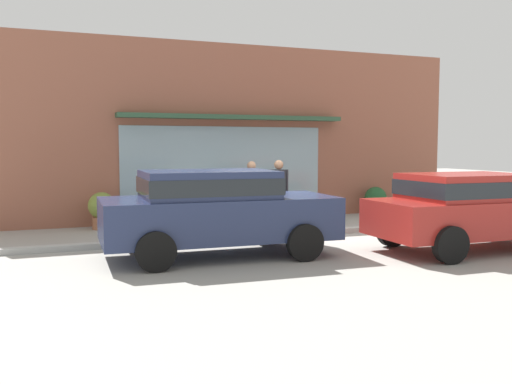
% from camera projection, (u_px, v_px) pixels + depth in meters
% --- Properties ---
extents(ground_plane, '(60.00, 60.00, 0.00)m').
position_uv_depth(ground_plane, '(275.00, 236.00, 12.84)').
color(ground_plane, '#9E9B93').
extents(curb_strip, '(14.00, 0.24, 0.12)m').
position_uv_depth(curb_strip, '(278.00, 234.00, 12.65)').
color(curb_strip, '#B2B2AD').
rests_on(curb_strip, ground_plane).
extents(storefront, '(14.00, 0.81, 4.87)m').
position_uv_depth(storefront, '(230.00, 134.00, 15.60)').
color(storefront, '#935642').
rests_on(storefront, ground_plane).
extents(fire_hydrant, '(0.40, 0.36, 0.82)m').
position_uv_depth(fire_hydrant, '(237.00, 214.00, 13.47)').
color(fire_hydrant, '#B2B2B7').
rests_on(fire_hydrant, ground_plane).
extents(pedestrian_with_handbag, '(0.68, 0.22, 1.68)m').
position_uv_depth(pedestrian_with_handbag, '(252.00, 189.00, 14.08)').
color(pedestrian_with_handbag, '#9E9384').
rests_on(pedestrian_with_handbag, ground_plane).
extents(pedestrian_passerby, '(0.49, 0.25, 1.72)m').
position_uv_depth(pedestrian_passerby, '(279.00, 189.00, 13.76)').
color(pedestrian_passerby, '#475675').
rests_on(pedestrian_passerby, ground_plane).
extents(parked_car_red, '(4.18, 2.06, 1.53)m').
position_uv_depth(parked_car_red, '(471.00, 206.00, 10.95)').
color(parked_car_red, maroon).
rests_on(parked_car_red, ground_plane).
extents(parked_car_navy, '(4.36, 2.15, 1.61)m').
position_uv_depth(parked_car_navy, '(216.00, 207.00, 10.34)').
color(parked_car_navy, navy).
rests_on(parked_car_navy, ground_plane).
extents(potted_plant_doorstep, '(0.44, 0.44, 0.60)m').
position_uv_depth(potted_plant_doorstep, '(255.00, 211.00, 15.25)').
color(potted_plant_doorstep, '#9E6042').
rests_on(potted_plant_doorstep, ground_plane).
extents(potted_plant_window_left, '(0.30, 0.30, 0.52)m').
position_uv_depth(potted_plant_window_left, '(181.00, 215.00, 14.58)').
color(potted_plant_window_left, '#4C4C51').
rests_on(potted_plant_window_left, ground_plane).
extents(potted_plant_trailing_edge, '(0.35, 0.35, 0.67)m').
position_uv_depth(potted_plant_trailing_edge, '(308.00, 207.00, 15.55)').
color(potted_plant_trailing_edge, '#B7B2A3').
rests_on(potted_plant_trailing_edge, ground_plane).
extents(potted_plant_window_center, '(0.66, 0.66, 0.84)m').
position_uv_depth(potted_plant_window_center, '(376.00, 200.00, 16.76)').
color(potted_plant_window_center, '#9E6042').
rests_on(potted_plant_window_center, ground_plane).
extents(potted_plant_by_entrance, '(0.58, 0.58, 0.87)m').
position_uv_depth(potted_plant_by_entrance, '(212.00, 206.00, 14.84)').
color(potted_plant_by_entrance, '#9E6042').
rests_on(potted_plant_by_entrance, ground_plane).
extents(potted_plant_corner_tall, '(0.67, 0.67, 0.92)m').
position_uv_depth(potted_plant_corner_tall, '(102.00, 209.00, 13.83)').
color(potted_plant_corner_tall, '#9E6042').
rests_on(potted_plant_corner_tall, ground_plane).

